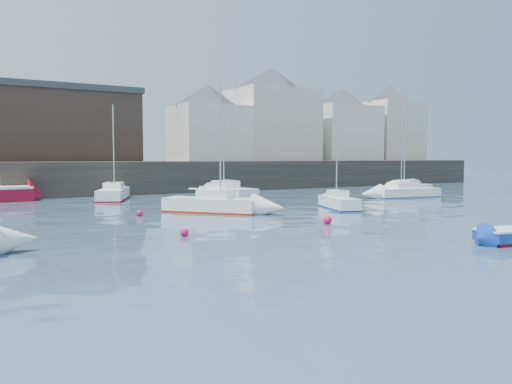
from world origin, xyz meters
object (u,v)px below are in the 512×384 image
sailboat_c (339,202)px  sailboat_d (406,192)px  sailboat_f (227,193)px  sailboat_h (113,193)px  buoy_far (140,216)px  sailboat_g (407,189)px  buoy_mid (327,224)px  sailboat_b (212,204)px  buoy_near (184,236)px

sailboat_c → sailboat_d: sailboat_d is taller
sailboat_f → sailboat_h: 9.19m
sailboat_c → sailboat_h: (-11.01, 14.76, 0.05)m
sailboat_d → buoy_far: 23.78m
sailboat_c → sailboat_f: bearing=106.6°
sailboat_h → sailboat_f: bearing=-29.8°
sailboat_d → sailboat_h: (-22.08, 10.38, 0.05)m
sailboat_g → sailboat_h: 25.88m
sailboat_h → buoy_far: (-1.63, -12.12, -0.50)m
sailboat_c → buoy_mid: 7.81m
sailboat_c → buoy_mid: size_ratio=13.09×
sailboat_c → sailboat_g: sailboat_g is taller
sailboat_c → sailboat_d: 11.90m
sailboat_b → buoy_far: (-4.47, 0.37, -0.51)m
buoy_mid → buoy_far: size_ratio=1.16×
sailboat_d → sailboat_g: size_ratio=0.86×
buoy_far → sailboat_f: bearing=38.2°
sailboat_b → sailboat_h: 12.81m
sailboat_d → sailboat_g: bearing=41.9°
sailboat_c → sailboat_h: 18.42m
sailboat_g → sailboat_b: bearing=-168.7°
sailboat_b → sailboat_g: bearing=11.3°
sailboat_b → sailboat_c: (8.18, -2.27, -0.06)m
sailboat_c → sailboat_h: bearing=126.7°
sailboat_b → sailboat_g: 22.16m
buoy_far → buoy_near: bearing=-94.1°
sailboat_f → sailboat_c: bearing=-73.4°
sailboat_c → buoy_near: (-13.24, -5.58, -0.44)m
buoy_near → buoy_mid: bearing=-0.2°
sailboat_g → buoy_far: bearing=-171.4°
sailboat_g → sailboat_h: bearing=161.6°
buoy_near → sailboat_b: bearing=57.2°
sailboat_b → buoy_mid: 8.36m
sailboat_c → buoy_near: bearing=-157.2°
sailboat_c → sailboat_d: size_ratio=0.79×
sailboat_h → buoy_mid: size_ratio=17.22×
sailboat_f → sailboat_d: bearing=-22.4°
sailboat_b → buoy_far: bearing=175.2°
sailboat_c → sailboat_h: size_ratio=0.76×
sailboat_d → sailboat_f: 15.25m
sailboat_d → sailboat_f: (-14.10, 5.82, 0.10)m
sailboat_h → buoy_near: sailboat_h is taller
sailboat_b → buoy_mid: (2.76, -7.87, -0.51)m
sailboat_d → buoy_near: sailboat_d is taller
sailboat_d → buoy_far: bearing=-175.8°
sailboat_h → buoy_far: sailboat_h is taller
sailboat_b → buoy_near: size_ratio=20.80×
sailboat_c → sailboat_h: sailboat_h is taller
sailboat_g → buoy_near: sailboat_g is taller
sailboat_f → sailboat_h: size_ratio=1.03×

